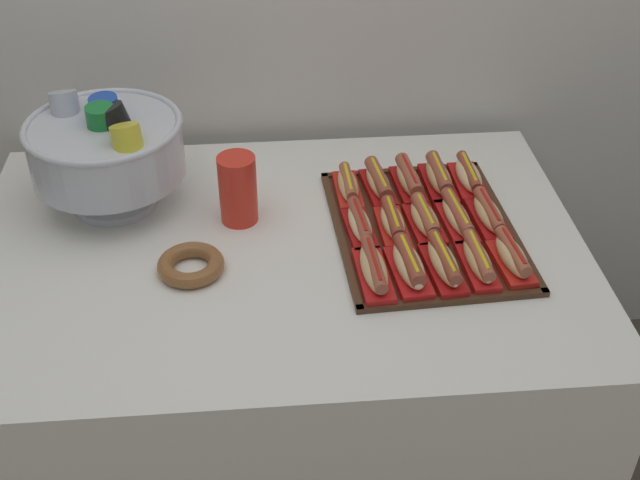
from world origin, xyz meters
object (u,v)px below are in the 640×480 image
hot_dog_9 (489,215)px  serving_tray (424,230)px  hot_dog_1 (409,266)px  cup_stack (238,189)px  hot_dog_7 (425,220)px  hot_dog_12 (409,180)px  hot_dog_10 (348,186)px  hot_dog_11 (379,183)px  hot_dog_0 (374,270)px  hot_dog_3 (478,261)px  hot_dog_8 (457,217)px  hot_dog_14 (468,177)px  hot_dog_6 (392,222)px  buffet_table (282,364)px  hot_dog_5 (360,225)px  donut (191,265)px  hot_dog_2 (444,263)px  hot_dog_13 (439,178)px  hot_dog_4 (512,257)px  punch_bowl (106,147)px

hot_dog_9 → serving_tray: bearing=-177.1°
hot_dog_1 → cup_stack: (-0.35, 0.25, 0.05)m
hot_dog_7 → hot_dog_12: size_ratio=0.95×
hot_dog_10 → hot_dog_11: (0.07, 0.00, 0.00)m
hot_dog_0 → hot_dog_3: size_ratio=1.07×
hot_dog_3 → hot_dog_11: bearing=117.4°
hot_dog_8 → hot_dog_3: bearing=-87.1°
hot_dog_3 → hot_dog_14: bearing=80.1°
hot_dog_3 → hot_dog_1: bearing=-177.1°
hot_dog_6 → hot_dog_11: (-0.01, 0.16, 0.00)m
buffet_table → hot_dog_10: 0.48m
hot_dog_5 → donut: hot_dog_5 is taller
serving_tray → hot_dog_1: hot_dog_1 is taller
hot_dog_7 → cup_stack: bearing=168.5°
hot_dog_1 → hot_dog_11: bearing=92.9°
hot_dog_6 → buffet_table: bearing=-174.9°
hot_dog_2 → hot_dog_13: 0.34m
hot_dog_1 → hot_dog_8: 0.22m
hot_dog_1 → hot_dog_11: (-0.02, 0.33, -0.00)m
hot_dog_8 → hot_dog_13: (-0.01, 0.16, 0.00)m
hot_dog_4 → hot_dog_12: hot_dog_12 is taller
punch_bowl → cup_stack: bearing=-17.0°
hot_dog_12 → buffet_table: bearing=-149.7°
hot_dog_0 → hot_dog_10: hot_dog_0 is taller
hot_dog_6 → hot_dog_11: bearing=92.9°
hot_dog_0 → hot_dog_7: same height
hot_dog_6 → hot_dog_5: bearing=-177.1°
hot_dog_8 → donut: size_ratio=1.27×
hot_dog_10 → hot_dog_2: bearing=-62.6°
hot_dog_2 → donut: hot_dog_2 is taller
hot_dog_9 → hot_dog_11: (-0.23, 0.15, 0.00)m
hot_dog_2 → buffet_table: bearing=158.3°
hot_dog_0 → hot_dog_6: (0.07, 0.17, -0.00)m
buffet_table → hot_dog_2: 0.55m
hot_dog_12 → punch_bowl: 0.72m
hot_dog_10 → hot_dog_14: (0.30, 0.02, 0.00)m
hot_dog_3 → hot_dog_14: same height
hot_dog_11 → hot_dog_3: bearing=-62.6°
hot_dog_2 → hot_dog_6: bearing=117.4°
serving_tray → hot_dog_4: bearing=-44.8°
serving_tray → punch_bowl: size_ratio=1.51×
hot_dog_0 → hot_dog_3: (0.22, 0.01, 0.00)m
hot_dog_8 → hot_dog_13: 0.17m
hot_dog_13 → hot_dog_3: bearing=-87.1°
hot_dog_0 → hot_dog_5: 0.17m
serving_tray → hot_dog_10: (-0.16, 0.16, 0.03)m
cup_stack → hot_dog_10: bearing=15.2°
serving_tray → hot_dog_1: bearing=-111.5°
hot_dog_8 → hot_dog_12: bearing=117.4°
hot_dog_11 → hot_dog_13: hot_dog_13 is taller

